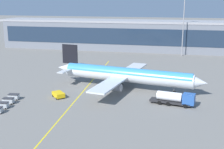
# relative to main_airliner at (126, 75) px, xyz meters

# --- Properties ---
(ground_plane) EXTENTS (700.00, 700.00, 0.00)m
(ground_plane) POSITION_rel_main_airliner_xyz_m (-7.49, -4.63, -4.11)
(ground_plane) COLOR slate
(apron_lead_in_line) EXTENTS (4.94, 79.88, 0.01)m
(apron_lead_in_line) POSITION_rel_main_airliner_xyz_m (-11.35, -2.63, -4.11)
(apron_lead_in_line) COLOR yellow
(apron_lead_in_line) RESTS_ON ground_plane
(terminal_building) EXTENTS (159.90, 16.81, 14.85)m
(terminal_building) POSITION_rel_main_airliner_xyz_m (2.85, 67.87, 3.33)
(terminal_building) COLOR slate
(terminal_building) RESTS_ON ground_plane
(main_airliner) EXTENTS (45.18, 36.13, 11.82)m
(main_airliner) POSITION_rel_main_airliner_xyz_m (0.00, 0.00, 0.00)
(main_airliner) COLOR silver
(main_airliner) RESTS_ON ground_plane
(fuel_tanker) EXTENTS (11.08, 4.44, 3.25)m
(fuel_tanker) POSITION_rel_main_airliner_xyz_m (14.25, -11.21, -2.37)
(fuel_tanker) COLOR #232326
(fuel_tanker) RESTS_ON ground_plane
(pushback_tug) EXTENTS (4.29, 4.34, 1.40)m
(pushback_tug) POSITION_rel_main_airliner_xyz_m (-15.84, -11.94, -3.27)
(pushback_tug) COLOR yellow
(pushback_tug) RESTS_ON ground_plane
(baggage_cart_1) EXTENTS (2.82, 1.91, 1.48)m
(baggage_cart_1) POSITION_rel_main_airliner_xyz_m (-25.79, -22.28, -3.33)
(baggage_cart_1) COLOR #B2B7BC
(baggage_cart_1) RESTS_ON ground_plane
(baggage_cart_2) EXTENTS (2.82, 1.91, 1.48)m
(baggage_cart_2) POSITION_rel_main_airliner_xyz_m (-26.19, -19.10, -3.33)
(baggage_cart_2) COLOR #B2B7BC
(baggage_cart_2) RESTS_ON ground_plane
(baggage_cart_3) EXTENTS (2.82, 1.91, 1.48)m
(baggage_cart_3) POSITION_rel_main_airliner_xyz_m (-26.59, -15.92, -3.33)
(baggage_cart_3) COLOR #B2B7BC
(baggage_cart_3) RESTS_ON ground_plane
(apron_light_mast_1) EXTENTS (2.80, 0.50, 26.16)m
(apron_light_mast_1) POSITION_rel_main_airliner_xyz_m (16.02, 55.91, 11.00)
(apron_light_mast_1) COLOR gray
(apron_light_mast_1) RESTS_ON ground_plane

